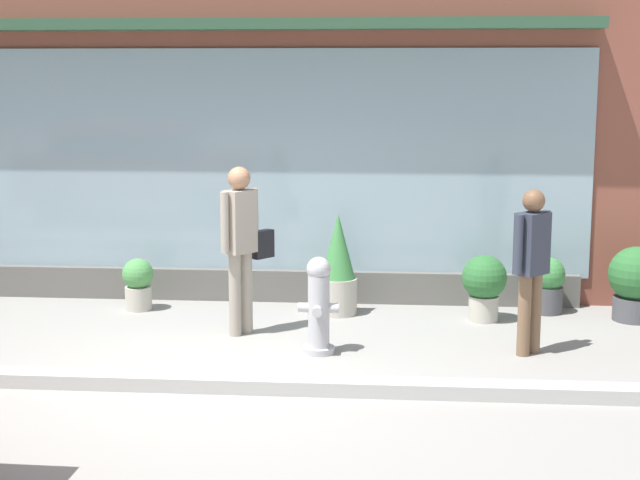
# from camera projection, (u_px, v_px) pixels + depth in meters

# --- Properties ---
(ground_plane) EXTENTS (60.00, 60.00, 0.00)m
(ground_plane) POSITION_uv_depth(u_px,v_px,m) (198.00, 382.00, 8.21)
(ground_plane) COLOR gray
(curb_strip) EXTENTS (14.00, 0.24, 0.12)m
(curb_strip) POSITION_uv_depth(u_px,v_px,m) (193.00, 382.00, 8.00)
(curb_strip) COLOR #B2B2AD
(curb_strip) RESTS_ON ground_plane
(storefront) EXTENTS (14.00, 0.81, 4.83)m
(storefront) POSITION_uv_depth(u_px,v_px,m) (252.00, 91.00, 10.92)
(storefront) COLOR brown
(storefront) RESTS_ON ground_plane
(fire_hydrant) EXTENTS (0.38, 0.34, 0.91)m
(fire_hydrant) POSITION_uv_depth(u_px,v_px,m) (319.00, 305.00, 8.96)
(fire_hydrant) COLOR #B2B2B7
(fire_hydrant) RESTS_ON ground_plane
(pedestrian_with_handbag) EXTENTS (0.48, 0.54, 1.68)m
(pedestrian_with_handbag) POSITION_uv_depth(u_px,v_px,m) (242.00, 238.00, 9.54)
(pedestrian_with_handbag) COLOR #9E9384
(pedestrian_with_handbag) RESTS_ON ground_plane
(pedestrian_passerby) EXTENTS (0.36, 0.37, 1.54)m
(pedestrian_passerby) POSITION_uv_depth(u_px,v_px,m) (531.00, 260.00, 8.86)
(pedestrian_passerby) COLOR brown
(pedestrian_passerby) RESTS_ON ground_plane
(potted_plant_window_right) EXTENTS (0.47, 0.47, 0.70)m
(potted_plant_window_right) POSITION_uv_depth(u_px,v_px,m) (484.00, 284.00, 10.14)
(potted_plant_window_right) COLOR #B7B2A3
(potted_plant_window_right) RESTS_ON ground_plane
(potted_plant_window_left) EXTENTS (0.41, 0.41, 1.10)m
(potted_plant_window_left) POSITION_uv_depth(u_px,v_px,m) (338.00, 267.00, 10.40)
(potted_plant_window_left) COLOR #B7B2A3
(potted_plant_window_left) RESTS_ON ground_plane
(potted_plant_doorstep) EXTENTS (0.58, 0.58, 0.79)m
(potted_plant_doorstep) POSITION_uv_depth(u_px,v_px,m) (636.00, 281.00, 10.15)
(potted_plant_doorstep) COLOR #4C4C51
(potted_plant_doorstep) RESTS_ON ground_plane
(potted_plant_low_front) EXTENTS (0.34, 0.34, 0.57)m
(potted_plant_low_front) POSITION_uv_depth(u_px,v_px,m) (138.00, 283.00, 10.62)
(potted_plant_low_front) COLOR #B7B2A3
(potted_plant_low_front) RESTS_ON ground_plane
(potted_plant_corner_tall) EXTENTS (0.38, 0.38, 0.62)m
(potted_plant_corner_tall) POSITION_uv_depth(u_px,v_px,m) (547.00, 284.00, 10.49)
(potted_plant_corner_tall) COLOR #4C4C51
(potted_plant_corner_tall) RESTS_ON ground_plane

